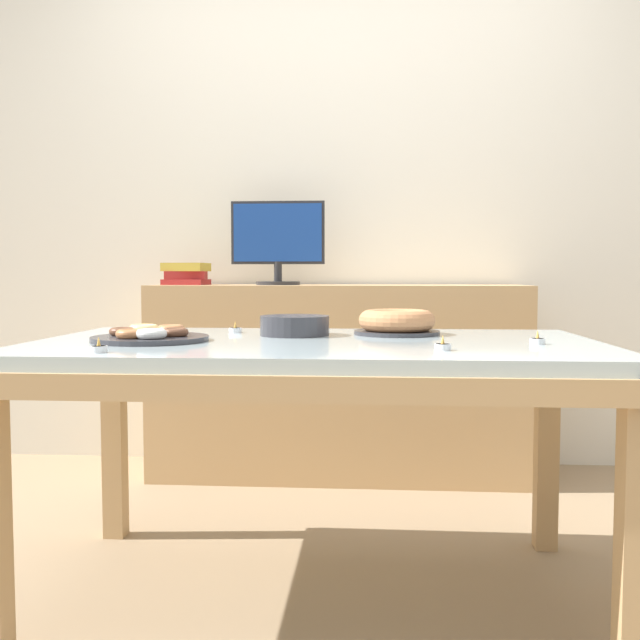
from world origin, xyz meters
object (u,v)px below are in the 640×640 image
tealight_near_cakes (443,346)px  tealight_near_front (144,331)px  book_stack (186,274)px  tealight_centre (538,341)px  pastry_platter (150,336)px  tealight_right_edge (235,330)px  cake_chocolate_round (397,323)px  plate_stack (295,326)px  computer_monitor (278,243)px  tealight_left_edge (99,348)px

tealight_near_cakes → tealight_near_front: bearing=154.4°
book_stack → tealight_centre: book_stack is taller
pastry_platter → tealight_right_edge: size_ratio=8.07×
book_stack → cake_chocolate_round: bearing=-47.5°
plate_stack → tealight_right_edge: 0.22m
tealight_right_edge → tealight_near_cakes: bearing=-38.7°
tealight_near_cakes → tealight_centre: bearing=33.1°
book_stack → pastry_platter: (0.24, -1.29, -0.17)m
tealight_near_front → computer_monitor: bearing=75.2°
computer_monitor → tealight_left_edge: (-0.21, -1.58, -0.32)m
pastry_platter → plate_stack: bearing=29.4°
book_stack → cake_chocolate_round: (0.93, -1.01, -0.15)m
computer_monitor → pastry_platter: bearing=-98.2°
tealight_centre → tealight_right_edge: bearing=160.2°
cake_chocolate_round → pastry_platter: (-0.69, -0.27, -0.02)m
book_stack → tealight_left_edge: book_stack is taller
pastry_platter → plate_stack: (0.38, 0.21, 0.02)m
plate_stack → tealight_right_edge: bearing=157.5°
pastry_platter → tealight_right_edge: pastry_platter is taller
tealight_near_cakes → tealight_right_edge: same height
book_stack → tealight_near_cakes: book_stack is taller
computer_monitor → plate_stack: computer_monitor is taller
computer_monitor → cake_chocolate_round: 1.17m
book_stack → cake_chocolate_round: size_ratio=0.76×
cake_chocolate_round → pastry_platter: 0.74m
pastry_platter → tealight_near_front: (-0.09, 0.23, -0.00)m
cake_chocolate_round → tealight_near_cakes: (0.10, -0.46, -0.03)m
plate_stack → tealight_left_edge: size_ratio=5.25×
computer_monitor → tealight_centre: bearing=-56.3°
computer_monitor → plate_stack: (0.19, -1.07, -0.30)m
tealight_near_cakes → tealight_near_front: 0.97m
cake_chocolate_round → tealight_left_edge: 0.92m
tealight_left_edge → tealight_right_edge: bearing=70.7°
tealight_near_front → tealight_near_cakes: bearing=-25.6°
tealight_right_edge → plate_stack: bearing=-22.5°
book_stack → tealight_near_front: bearing=-82.1°
plate_stack → tealight_centre: (0.67, -0.23, -0.02)m
computer_monitor → tealight_right_edge: (-0.00, -0.99, -0.32)m
plate_stack → tealight_near_front: 0.47m
computer_monitor → cake_chocolate_round: computer_monitor is taller
tealight_near_front → tealight_left_edge: size_ratio=1.00×
tealight_near_front → tealight_left_edge: (0.06, -0.53, 0.00)m
computer_monitor → tealight_near_cakes: computer_monitor is taller
tealight_near_cakes → tealight_left_edge: same height
tealight_left_edge → tealight_right_edge: 0.63m
tealight_near_cakes → tealight_near_front: same height
pastry_platter → tealight_right_edge: (0.18, 0.30, -0.00)m
cake_chocolate_round → tealight_centre: bearing=-38.6°
computer_monitor → tealight_centre: size_ratio=10.60×
computer_monitor → book_stack: computer_monitor is taller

